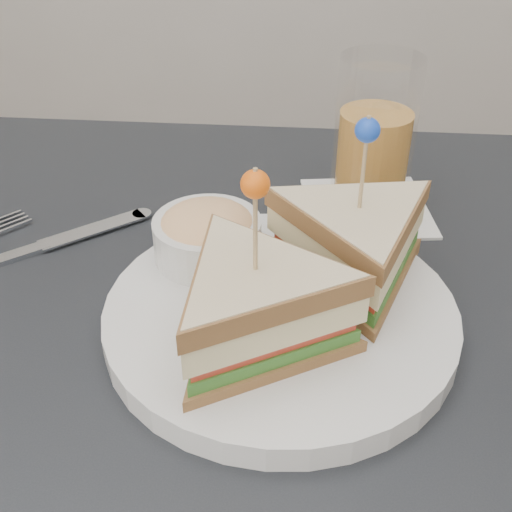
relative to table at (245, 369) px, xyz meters
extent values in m
cube|color=black|center=(0.00, 0.00, 0.06)|extent=(0.80, 0.80, 0.03)
cylinder|color=black|center=(-0.35, 0.35, -0.31)|extent=(0.04, 0.04, 0.72)
cylinder|color=black|center=(0.35, 0.35, -0.31)|extent=(0.04, 0.04, 0.72)
cylinder|color=silver|center=(0.03, -0.02, 0.08)|extent=(0.30, 0.30, 0.02)
cylinder|color=silver|center=(0.03, -0.02, 0.10)|extent=(0.30, 0.30, 0.01)
cylinder|color=tan|center=(0.02, -0.07, 0.21)|extent=(0.00, 0.00, 0.09)
sphere|color=#DB550D|center=(0.02, -0.07, 0.24)|extent=(0.02, 0.02, 0.02)
cylinder|color=tan|center=(0.09, 0.02, 0.21)|extent=(0.00, 0.00, 0.09)
sphere|color=#173EAC|center=(0.09, 0.02, 0.24)|extent=(0.02, 0.02, 0.02)
cylinder|color=silver|center=(-0.04, 0.04, 0.12)|extent=(0.10, 0.10, 0.04)
ellipsoid|color=#E0B772|center=(-0.04, 0.04, 0.13)|extent=(0.09, 0.09, 0.04)
cube|color=silver|center=(-0.24, 0.05, 0.08)|extent=(0.08, 0.07, 0.01)
cube|color=silver|center=(-0.17, 0.11, 0.08)|extent=(0.10, 0.09, 0.00)
cylinder|color=silver|center=(-0.13, 0.14, 0.08)|extent=(0.03, 0.03, 0.00)
cube|color=silver|center=(0.12, 0.18, 0.08)|extent=(0.15, 0.15, 0.00)
cylinder|color=#B97D34|center=(0.12, 0.18, 0.14)|extent=(0.09, 0.09, 0.11)
cylinder|color=white|center=(0.12, 0.18, 0.16)|extent=(0.10, 0.10, 0.17)
cube|color=white|center=(0.13, 0.19, 0.18)|extent=(0.03, 0.03, 0.02)
cube|color=white|center=(0.11, 0.18, 0.18)|extent=(0.02, 0.02, 0.02)
camera|label=1|loc=(0.05, -0.44, 0.44)|focal=45.00mm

